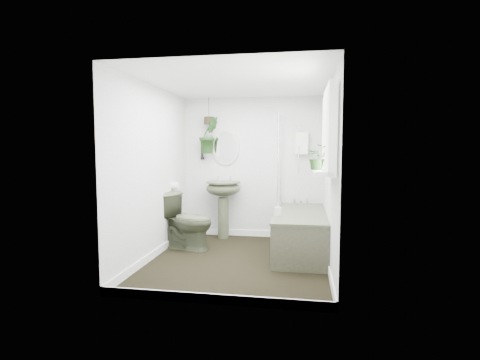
# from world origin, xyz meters

# --- Properties ---
(floor) EXTENTS (2.30, 2.80, 0.02)m
(floor) POSITION_xyz_m (0.00, 0.00, -0.01)
(floor) COLOR black
(floor) RESTS_ON ground
(ceiling) EXTENTS (2.30, 2.80, 0.02)m
(ceiling) POSITION_xyz_m (0.00, 0.00, 2.31)
(ceiling) COLOR white
(ceiling) RESTS_ON ground
(wall_back) EXTENTS (2.30, 0.02, 2.30)m
(wall_back) POSITION_xyz_m (0.00, 1.41, 1.15)
(wall_back) COLOR silver
(wall_back) RESTS_ON ground
(wall_front) EXTENTS (2.30, 0.02, 2.30)m
(wall_front) POSITION_xyz_m (0.00, -1.41, 1.15)
(wall_front) COLOR silver
(wall_front) RESTS_ON ground
(wall_left) EXTENTS (0.02, 2.80, 2.30)m
(wall_left) POSITION_xyz_m (-1.16, 0.00, 1.15)
(wall_left) COLOR silver
(wall_left) RESTS_ON ground
(wall_right) EXTENTS (0.02, 2.80, 2.30)m
(wall_right) POSITION_xyz_m (1.16, 0.00, 1.15)
(wall_right) COLOR silver
(wall_right) RESTS_ON ground
(skirting) EXTENTS (2.30, 2.80, 0.10)m
(skirting) POSITION_xyz_m (0.00, 0.00, 0.05)
(skirting) COLOR white
(skirting) RESTS_ON floor
(bathtub) EXTENTS (0.72, 1.72, 0.58)m
(bathtub) POSITION_xyz_m (0.80, 0.50, 0.29)
(bathtub) COLOR #424932
(bathtub) RESTS_ON floor
(bath_screen) EXTENTS (0.04, 0.72, 1.40)m
(bath_screen) POSITION_xyz_m (0.47, 0.99, 1.28)
(bath_screen) COLOR silver
(bath_screen) RESTS_ON bathtub
(shower_box) EXTENTS (0.20, 0.10, 0.35)m
(shower_box) POSITION_xyz_m (0.80, 1.34, 1.55)
(shower_box) COLOR white
(shower_box) RESTS_ON wall_back
(oval_mirror) EXTENTS (0.46, 0.03, 0.62)m
(oval_mirror) POSITION_xyz_m (-0.45, 1.37, 1.50)
(oval_mirror) COLOR beige
(oval_mirror) RESTS_ON wall_back
(wall_sconce) EXTENTS (0.04, 0.04, 0.22)m
(wall_sconce) POSITION_xyz_m (-0.85, 1.36, 1.40)
(wall_sconce) COLOR black
(wall_sconce) RESTS_ON wall_back
(toilet_roll_holder) EXTENTS (0.11, 0.11, 0.11)m
(toilet_roll_holder) POSITION_xyz_m (-1.10, 0.70, 0.90)
(toilet_roll_holder) COLOR white
(toilet_roll_holder) RESTS_ON wall_left
(window_recess) EXTENTS (0.08, 1.00, 0.90)m
(window_recess) POSITION_xyz_m (1.09, -0.70, 1.65)
(window_recess) COLOR white
(window_recess) RESTS_ON wall_right
(window_sill) EXTENTS (0.18, 1.00, 0.04)m
(window_sill) POSITION_xyz_m (1.02, -0.70, 1.23)
(window_sill) COLOR white
(window_sill) RESTS_ON wall_right
(window_blinds) EXTENTS (0.01, 0.86, 0.76)m
(window_blinds) POSITION_xyz_m (1.04, -0.70, 1.65)
(window_blinds) COLOR white
(window_blinds) RESTS_ON wall_right
(toilet) EXTENTS (0.91, 0.68, 0.82)m
(toilet) POSITION_xyz_m (-0.85, 0.48, 0.41)
(toilet) COLOR #424932
(toilet) RESTS_ON floor
(pedestal_sink) EXTENTS (0.63, 0.56, 0.94)m
(pedestal_sink) POSITION_xyz_m (-0.45, 1.18, 0.47)
(pedestal_sink) COLOR #424932
(pedestal_sink) RESTS_ON floor
(sill_plant) EXTENTS (0.26, 0.24, 0.26)m
(sill_plant) POSITION_xyz_m (0.97, -0.82, 1.38)
(sill_plant) COLOR black
(sill_plant) RESTS_ON window_sill
(hanging_plant) EXTENTS (0.42, 0.41, 0.60)m
(hanging_plant) POSITION_xyz_m (-0.70, 1.25, 1.68)
(hanging_plant) COLOR black
(hanging_plant) RESTS_ON ceiling
(soap_bottle) EXTENTS (0.10, 0.10, 0.18)m
(soap_bottle) POSITION_xyz_m (0.51, 0.14, 0.67)
(soap_bottle) COLOR black
(soap_bottle) RESTS_ON bathtub
(hanging_pot) EXTENTS (0.16, 0.16, 0.12)m
(hanging_pot) POSITION_xyz_m (-0.70, 1.25, 1.92)
(hanging_pot) COLOR black
(hanging_pot) RESTS_ON ceiling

